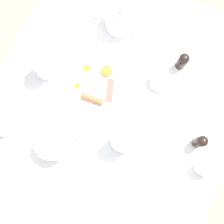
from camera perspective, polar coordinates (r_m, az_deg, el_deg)
The scene contains 14 objects.
ground_plane at distance 2.00m, azimuth -0.00°, elevation -3.58°, with size 8.00×8.00×0.00m, color gray.
table at distance 1.32m, azimuth -0.00°, elevation -0.60°, with size 1.00×1.19×0.74m.
breakfast_plate at distance 1.28m, azimuth -3.24°, elevation 5.17°, with size 0.27×0.27×0.04m.
teapot_near at distance 1.21m, azimuth -10.59°, elevation -5.64°, with size 0.18×0.15×0.13m.
teapot_far at distance 1.33m, azimuth 1.51°, elevation 16.79°, with size 0.22×0.13×0.13m.
teacup_with_saucer_left at distance 1.30m, azimuth -19.43°, elevation -2.51°, with size 0.14×0.14×0.06m.
teacup_with_saucer_right at distance 1.27m, azimuth 8.56°, elevation 5.53°, with size 0.14×0.14×0.06m.
water_glass_tall at distance 1.18m, azimuth 1.82°, elevation -5.38°, with size 0.08×0.08×0.14m.
water_glass_short at distance 1.26m, azimuth -12.55°, elevation 8.27°, with size 0.08×0.08×0.14m.
creamer_jug at distance 1.26m, azimuth 16.64°, elevation -9.79°, with size 0.09×0.07×0.07m.
pepper_grinder at distance 1.24m, azimuth 15.87°, elevation -5.25°, with size 0.04×0.04×0.11m.
salt_grinder at distance 1.29m, azimuth 12.79°, elevation 9.07°, with size 0.04×0.04×0.11m.
fork_by_plate at distance 1.41m, azimuth 19.18°, elevation 11.01°, with size 0.16×0.08×0.00m.
spoon_for_tea at distance 1.40m, azimuth -10.68°, elevation 16.21°, with size 0.14×0.09×0.00m.
Camera 1 is at (0.09, -0.18, 1.99)m, focal length 50.00 mm.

